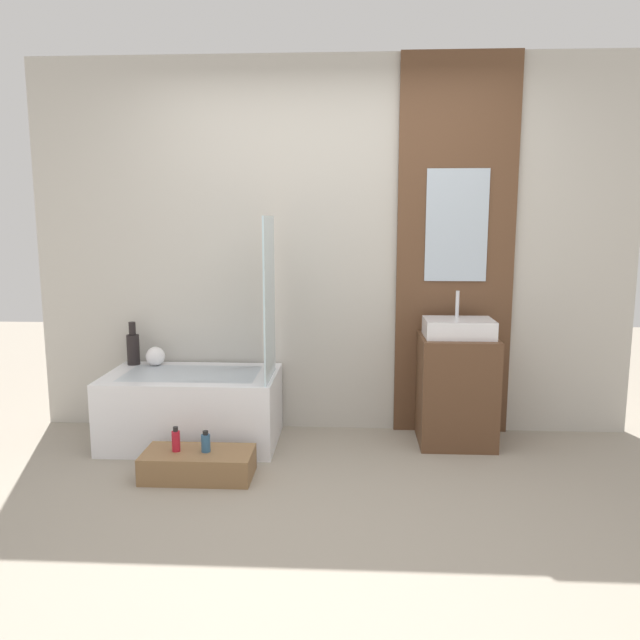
{
  "coord_description": "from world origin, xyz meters",
  "views": [
    {
      "loc": [
        0.16,
        -2.82,
        1.51
      ],
      "look_at": [
        -0.03,
        0.72,
        0.93
      ],
      "focal_mm": 35.0,
      "sensor_mm": 36.0,
      "label": 1
    }
  ],
  "objects_px": {
    "wooden_step_bench": "(198,464)",
    "vase_tall_dark": "(133,347)",
    "bottle_soap_primary": "(176,440)",
    "sink": "(459,328)",
    "bottle_soap_secondary": "(206,442)",
    "bathtub": "(193,408)",
    "vase_round_light": "(155,356)"
  },
  "relations": [
    {
      "from": "wooden_step_bench",
      "to": "bottle_soap_secondary",
      "type": "relative_size",
      "value": 5.07
    },
    {
      "from": "bathtub",
      "to": "bottle_soap_primary",
      "type": "height_order",
      "value": "bathtub"
    },
    {
      "from": "vase_tall_dark",
      "to": "bottle_soap_primary",
      "type": "relative_size",
      "value": 2.06
    },
    {
      "from": "vase_tall_dark",
      "to": "bathtub",
      "type": "bearing_deg",
      "value": -26.71
    },
    {
      "from": "wooden_step_bench",
      "to": "bathtub",
      "type": "bearing_deg",
      "value": 107.07
    },
    {
      "from": "sink",
      "to": "bottle_soap_secondary",
      "type": "relative_size",
      "value": 3.55
    },
    {
      "from": "wooden_step_bench",
      "to": "bottle_soap_secondary",
      "type": "xyz_separation_m",
      "value": [
        0.05,
        0.0,
        0.14
      ]
    },
    {
      "from": "wooden_step_bench",
      "to": "vase_tall_dark",
      "type": "height_order",
      "value": "vase_tall_dark"
    },
    {
      "from": "vase_tall_dark",
      "to": "bottle_soap_secondary",
      "type": "xyz_separation_m",
      "value": [
        0.7,
        -0.82,
        -0.39
      ]
    },
    {
      "from": "wooden_step_bench",
      "to": "vase_round_light",
      "type": "relative_size",
      "value": 4.81
    },
    {
      "from": "sink",
      "to": "bottle_soap_primary",
      "type": "xyz_separation_m",
      "value": [
        -1.73,
        -0.67,
        -0.57
      ]
    },
    {
      "from": "vase_tall_dark",
      "to": "wooden_step_bench",
      "type": "bearing_deg",
      "value": -51.24
    },
    {
      "from": "wooden_step_bench",
      "to": "bottle_soap_secondary",
      "type": "bearing_deg",
      "value": 0.0
    },
    {
      "from": "wooden_step_bench",
      "to": "sink",
      "type": "bearing_deg",
      "value": 22.55
    },
    {
      "from": "bathtub",
      "to": "wooden_step_bench",
      "type": "relative_size",
      "value": 1.78
    },
    {
      "from": "bottle_soap_secondary",
      "to": "wooden_step_bench",
      "type": "bearing_deg",
      "value": 180.0
    },
    {
      "from": "wooden_step_bench",
      "to": "vase_round_light",
      "type": "xyz_separation_m",
      "value": [
        -0.49,
        0.79,
        0.47
      ]
    },
    {
      "from": "bathtub",
      "to": "sink",
      "type": "relative_size",
      "value": 2.54
    },
    {
      "from": "bathtub",
      "to": "sink",
      "type": "bearing_deg",
      "value": 2.91
    },
    {
      "from": "sink",
      "to": "vase_tall_dark",
      "type": "relative_size",
      "value": 1.47
    },
    {
      "from": "bathtub",
      "to": "bottle_soap_primary",
      "type": "bearing_deg",
      "value": -85.21
    },
    {
      "from": "wooden_step_bench",
      "to": "sink",
      "type": "relative_size",
      "value": 1.43
    },
    {
      "from": "bottle_soap_secondary",
      "to": "sink",
      "type": "bearing_deg",
      "value": 23.18
    },
    {
      "from": "sink",
      "to": "bottle_soap_primary",
      "type": "distance_m",
      "value": 1.94
    },
    {
      "from": "bathtub",
      "to": "wooden_step_bench",
      "type": "bearing_deg",
      "value": -72.93
    },
    {
      "from": "bottle_soap_primary",
      "to": "sink",
      "type": "bearing_deg",
      "value": 21.03
    },
    {
      "from": "bottle_soap_primary",
      "to": "bottle_soap_secondary",
      "type": "height_order",
      "value": "bottle_soap_primary"
    },
    {
      "from": "sink",
      "to": "vase_round_light",
      "type": "bearing_deg",
      "value": 176.51
    },
    {
      "from": "bottle_soap_secondary",
      "to": "vase_tall_dark",
      "type": "bearing_deg",
      "value": 130.76
    },
    {
      "from": "bathtub",
      "to": "bottle_soap_primary",
      "type": "relative_size",
      "value": 7.71
    },
    {
      "from": "vase_tall_dark",
      "to": "bottle_soap_primary",
      "type": "xyz_separation_m",
      "value": [
        0.53,
        -0.82,
        -0.38
      ]
    },
    {
      "from": "bottle_soap_primary",
      "to": "bottle_soap_secondary",
      "type": "xyz_separation_m",
      "value": [
        0.18,
        0.0,
        -0.01
      ]
    }
  ]
}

